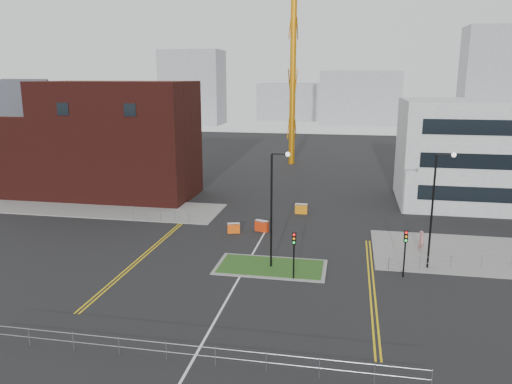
% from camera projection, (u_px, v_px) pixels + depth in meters
% --- Properties ---
extents(ground, '(200.00, 200.00, 0.00)m').
position_uv_depth(ground, '(220.00, 312.00, 31.77)').
color(ground, black).
rests_on(ground, ground).
extents(pavement_left, '(28.00, 8.00, 0.12)m').
position_uv_depth(pavement_left, '(99.00, 208.00, 56.43)').
color(pavement_left, slate).
rests_on(pavement_left, ground).
extents(island_kerb, '(8.60, 4.60, 0.08)m').
position_uv_depth(island_kerb, '(271.00, 267.00, 39.05)').
color(island_kerb, slate).
rests_on(island_kerb, ground).
extents(grass_island, '(8.00, 4.00, 0.12)m').
position_uv_depth(grass_island, '(271.00, 267.00, 39.05)').
color(grass_island, '#254617').
rests_on(grass_island, ground).
extents(brick_building, '(24.20, 10.07, 14.24)m').
position_uv_depth(brick_building, '(96.00, 141.00, 61.16)').
color(brick_building, '#401310').
rests_on(brick_building, ground).
extents(streetlamp_island, '(1.46, 0.36, 9.18)m').
position_uv_depth(streetlamp_island, '(274.00, 201.00, 37.78)').
color(streetlamp_island, black).
rests_on(streetlamp_island, ground).
extents(streetlamp_right_near, '(1.46, 0.36, 9.18)m').
position_uv_depth(streetlamp_right_near, '(436.00, 202.00, 37.51)').
color(streetlamp_right_near, black).
rests_on(streetlamp_right_near, ground).
extents(traffic_light_island, '(0.28, 0.33, 3.65)m').
position_uv_depth(traffic_light_island, '(294.00, 247.00, 36.18)').
color(traffic_light_island, black).
rests_on(traffic_light_island, ground).
extents(traffic_light_right, '(0.28, 0.33, 3.65)m').
position_uv_depth(traffic_light_right, '(405.00, 244.00, 36.64)').
color(traffic_light_right, black).
rests_on(traffic_light_right, ground).
extents(railing_front, '(24.05, 0.05, 1.10)m').
position_uv_depth(railing_front, '(190.00, 350.00, 25.86)').
color(railing_front, gray).
rests_on(railing_front, ground).
extents(railing_left, '(6.05, 0.05, 1.10)m').
position_uv_depth(railing_left, '(161.00, 215.00, 50.82)').
color(railing_left, gray).
rests_on(railing_left, ground).
extents(railing_right, '(19.05, 5.05, 1.10)m').
position_uv_depth(railing_right, '(512.00, 258.00, 38.87)').
color(railing_right, gray).
rests_on(railing_right, ground).
extents(centre_line, '(0.15, 30.00, 0.01)m').
position_uv_depth(centre_line, '(228.00, 298.00, 33.68)').
color(centre_line, silver).
rests_on(centre_line, ground).
extents(yellow_left_a, '(0.12, 24.00, 0.01)m').
position_uv_depth(yellow_left_a, '(149.00, 250.00, 42.97)').
color(yellow_left_a, gold).
rests_on(yellow_left_a, ground).
extents(yellow_left_b, '(0.12, 24.00, 0.01)m').
position_uv_depth(yellow_left_b, '(152.00, 250.00, 42.92)').
color(yellow_left_b, gold).
rests_on(yellow_left_b, ground).
extents(yellow_right_a, '(0.12, 20.00, 0.01)m').
position_uv_depth(yellow_right_a, '(370.00, 285.00, 35.78)').
color(yellow_right_a, gold).
rests_on(yellow_right_a, ground).
extents(yellow_right_b, '(0.12, 20.00, 0.01)m').
position_uv_depth(yellow_right_b, '(374.00, 285.00, 35.73)').
color(yellow_right_b, gold).
rests_on(yellow_right_b, ground).
extents(skyline_a, '(18.00, 12.00, 22.00)m').
position_uv_depth(skyline_a, '(193.00, 88.00, 151.29)').
color(skyline_a, gray).
rests_on(skyline_a, ground).
extents(skyline_b, '(24.00, 12.00, 16.00)m').
position_uv_depth(skyline_b, '(360.00, 97.00, 152.45)').
color(skyline_b, gray).
rests_on(skyline_b, ground).
extents(skyline_c, '(14.00, 12.00, 28.00)m').
position_uv_depth(skyline_c, '(488.00, 78.00, 139.94)').
color(skyline_c, gray).
rests_on(skyline_c, ground).
extents(skyline_d, '(30.00, 12.00, 12.00)m').
position_uv_depth(skyline_d, '(304.00, 102.00, 165.74)').
color(skyline_d, gray).
rests_on(skyline_d, ground).
extents(pedestrian, '(0.79, 0.77, 1.83)m').
position_uv_depth(pedestrian, '(422.00, 241.00, 42.38)').
color(pedestrian, tan).
rests_on(pedestrian, ground).
extents(barrier_left, '(1.22, 0.72, 0.98)m').
position_uv_depth(barrier_left, '(234.00, 228.00, 47.48)').
color(barrier_left, '#EF560D').
rests_on(barrier_left, ground).
extents(barrier_mid, '(1.37, 0.81, 1.10)m').
position_uv_depth(barrier_mid, '(262.00, 225.00, 47.96)').
color(barrier_mid, red).
rests_on(barrier_mid, ground).
extents(barrier_right, '(1.31, 0.44, 1.10)m').
position_uv_depth(barrier_right, '(301.00, 208.00, 54.09)').
color(barrier_right, orange).
rests_on(barrier_right, ground).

